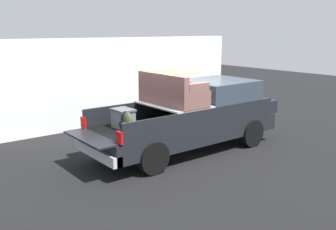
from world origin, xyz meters
TOP-DOWN VIEW (x-y plane):
  - ground_plane at (0.00, 0.00)m, footprint 40.00×40.00m
  - pickup_truck at (0.36, 0.00)m, footprint 6.05×2.06m
  - building_facade at (0.64, 4.07)m, footprint 9.49×0.36m

SIDE VIEW (x-z plane):
  - ground_plane at x=0.00m, z-range 0.00..0.00m
  - pickup_truck at x=0.36m, z-range -0.15..2.08m
  - building_facade at x=0.64m, z-range 0.00..3.03m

